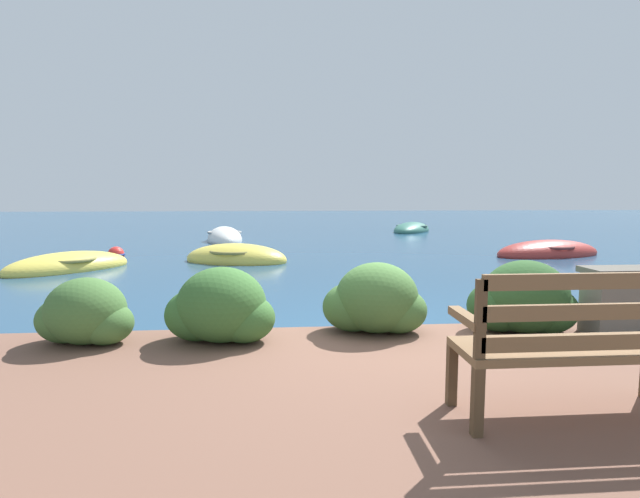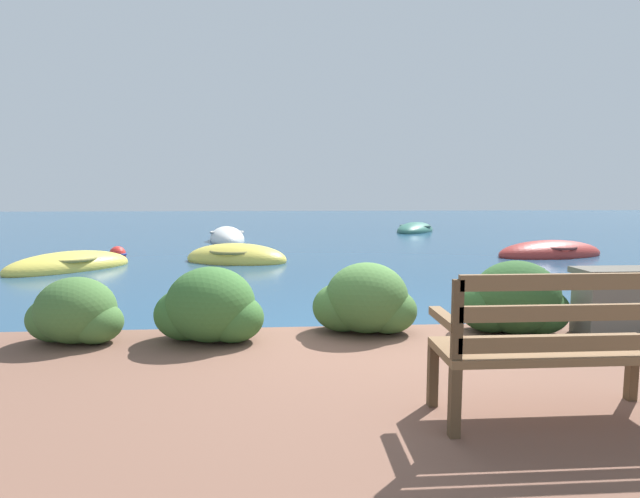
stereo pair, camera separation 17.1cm
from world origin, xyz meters
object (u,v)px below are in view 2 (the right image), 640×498
object	(u,v)px
rowboat_mid	(236,259)
rowboat_outer	(227,239)
rowboat_distant	(415,230)
mooring_buoy	(118,254)
rowboat_nearest	(69,266)
rowboat_far	(550,254)
park_bench	(558,343)

from	to	relation	value
rowboat_mid	rowboat_outer	bearing A→B (deg)	117.12
rowboat_distant	mooring_buoy	distance (m)	12.26
rowboat_nearest	rowboat_far	size ratio (longest dim) A/B	0.86
rowboat_nearest	rowboat_mid	bearing A→B (deg)	-32.20
park_bench	rowboat_distant	bearing A→B (deg)	85.07
park_bench	rowboat_nearest	bearing A→B (deg)	135.00
rowboat_outer	rowboat_nearest	bearing A→B (deg)	145.89
rowboat_mid	mooring_buoy	xyz separation A→B (m)	(-3.05, 1.05, 0.00)
park_bench	rowboat_far	distance (m)	10.67
rowboat_mid	rowboat_outer	distance (m)	5.08
rowboat_far	mooring_buoy	bearing A→B (deg)	-15.91
park_bench	rowboat_distant	size ratio (longest dim) A/B	0.44
rowboat_distant	rowboat_outer	bearing A→B (deg)	-33.37
rowboat_far	park_bench	bearing A→B (deg)	48.52
park_bench	mooring_buoy	xyz separation A→B (m)	(-5.83, 9.92, -0.63)
park_bench	rowboat_outer	distance (m)	14.34
rowboat_distant	mooring_buoy	size ratio (longest dim) A/B	7.26
rowboat_nearest	mooring_buoy	size ratio (longest dim) A/B	6.15
rowboat_mid	rowboat_nearest	bearing A→B (deg)	-146.02
park_bench	rowboat_far	bearing A→B (deg)	68.61
park_bench	rowboat_nearest	distance (m)	10.03
rowboat_mid	rowboat_far	distance (m)	7.87
rowboat_nearest	rowboat_far	xyz separation A→B (m)	(11.23, 1.47, 0.00)
rowboat_far	mooring_buoy	world-z (taller)	rowboat_far
rowboat_far	mooring_buoy	size ratio (longest dim) A/B	7.18
park_bench	rowboat_mid	xyz separation A→B (m)	(-2.78, 8.86, -0.64)
park_bench	rowboat_mid	bearing A→B (deg)	114.46
park_bench	rowboat_nearest	xyz separation A→B (m)	(-6.16, 7.90, -0.65)
rowboat_mid	rowboat_outer	world-z (taller)	rowboat_outer
rowboat_distant	rowboat_far	bearing A→B (deg)	38.98
rowboat_far	rowboat_distant	distance (m)	8.33
rowboat_nearest	rowboat_distant	world-z (taller)	rowboat_distant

